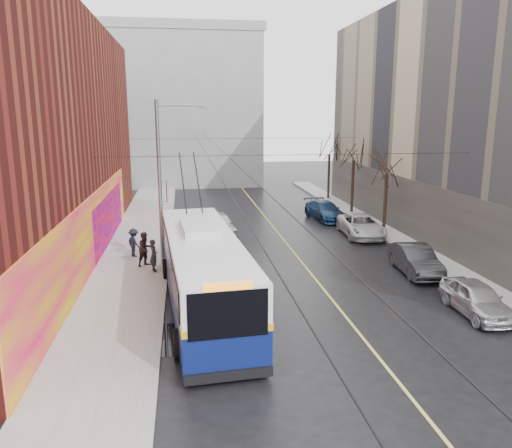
# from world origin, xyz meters

# --- Properties ---
(ground) EXTENTS (140.00, 140.00, 0.00)m
(ground) POSITION_xyz_m (0.00, 0.00, 0.00)
(ground) COLOR black
(ground) RESTS_ON ground
(sidewalk_left) EXTENTS (4.00, 60.00, 0.15)m
(sidewalk_left) POSITION_xyz_m (-8.00, 12.00, 0.07)
(sidewalk_left) COLOR gray
(sidewalk_left) RESTS_ON ground
(sidewalk_right) EXTENTS (2.00, 60.00, 0.15)m
(sidewalk_right) POSITION_xyz_m (9.00, 12.00, 0.07)
(sidewalk_right) COLOR gray
(sidewalk_right) RESTS_ON ground
(lane_line) EXTENTS (0.12, 50.00, 0.01)m
(lane_line) POSITION_xyz_m (1.50, 14.00, 0.00)
(lane_line) COLOR #BFB74C
(lane_line) RESTS_ON ground
(building_far) EXTENTS (20.50, 12.10, 18.00)m
(building_far) POSITION_xyz_m (-6.00, 44.99, 9.02)
(building_far) COLOR gray
(building_far) RESTS_ON ground
(streetlight_pole) EXTENTS (2.65, 0.60, 9.00)m
(streetlight_pole) POSITION_xyz_m (-6.14, 10.00, 4.85)
(streetlight_pole) COLOR slate
(streetlight_pole) RESTS_ON ground
(catenary_wires) EXTENTS (18.00, 60.00, 0.22)m
(catenary_wires) POSITION_xyz_m (-2.54, 14.77, 6.25)
(catenary_wires) COLOR black
(tree_near) EXTENTS (3.20, 3.20, 6.40)m
(tree_near) POSITION_xyz_m (9.00, 16.00, 4.98)
(tree_near) COLOR black
(tree_near) RESTS_ON ground
(tree_mid) EXTENTS (3.20, 3.20, 6.68)m
(tree_mid) POSITION_xyz_m (9.00, 23.00, 5.25)
(tree_mid) COLOR black
(tree_mid) RESTS_ON ground
(tree_far) EXTENTS (3.20, 3.20, 6.57)m
(tree_far) POSITION_xyz_m (9.00, 30.00, 5.14)
(tree_far) COLOR black
(tree_far) RESTS_ON ground
(puddle) EXTENTS (2.24, 2.87, 0.01)m
(puddle) POSITION_xyz_m (-5.72, 0.67, 0.00)
(puddle) COLOR black
(puddle) RESTS_ON ground
(pigeons_flying) EXTENTS (3.96, 1.54, 0.63)m
(pigeons_flying) POSITION_xyz_m (-2.09, 10.59, 6.81)
(pigeons_flying) COLOR slate
(trolleybus) EXTENTS (3.86, 13.38, 6.27)m
(trolleybus) POSITION_xyz_m (-4.32, 3.51, 1.74)
(trolleybus) COLOR #0A144C
(trolleybus) RESTS_ON ground
(parked_car_a) EXTENTS (1.79, 4.18, 1.41)m
(parked_car_a) POSITION_xyz_m (7.00, 1.24, 0.70)
(parked_car_a) COLOR #B9B8BD
(parked_car_a) RESTS_ON ground
(parked_car_b) EXTENTS (1.95, 4.65, 1.50)m
(parked_car_b) POSITION_xyz_m (6.97, 6.85, 0.75)
(parked_car_b) COLOR #2B2B2E
(parked_car_b) RESTS_ON ground
(parked_car_c) EXTENTS (2.83, 5.46, 1.47)m
(parked_car_c) POSITION_xyz_m (7.00, 15.17, 0.74)
(parked_car_c) COLOR silver
(parked_car_c) RESTS_ON ground
(parked_car_d) EXTENTS (2.74, 5.25, 1.45)m
(parked_car_d) POSITION_xyz_m (6.05, 20.82, 0.73)
(parked_car_d) COLOR navy
(parked_car_d) RESTS_ON ground
(following_car) EXTENTS (2.61, 4.97, 1.61)m
(following_car) POSITION_xyz_m (-2.76, 16.68, 0.81)
(following_car) COLOR silver
(following_car) RESTS_ON ground
(pedestrian_a) EXTENTS (0.58, 0.72, 1.72)m
(pedestrian_a) POSITION_xyz_m (-6.71, 8.76, 1.01)
(pedestrian_a) COLOR black
(pedestrian_a) RESTS_ON sidewalk_left
(pedestrian_b) EXTENTS (1.16, 1.13, 1.88)m
(pedestrian_b) POSITION_xyz_m (-7.20, 9.78, 1.09)
(pedestrian_b) COLOR black
(pedestrian_b) RESTS_ON sidewalk_left
(pedestrian_c) EXTENTS (1.12, 1.22, 1.65)m
(pedestrian_c) POSITION_xyz_m (-8.00, 11.74, 0.98)
(pedestrian_c) COLOR black
(pedestrian_c) RESTS_ON sidewalk_left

